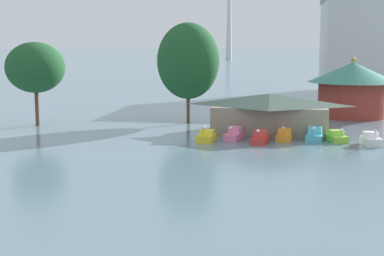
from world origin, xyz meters
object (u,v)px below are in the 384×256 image
pedal_boat_cyan (315,135)px  boathouse (269,112)px  pedal_boat_yellow (206,137)px  pedal_boat_lime (337,137)px  green_roof_pavilion (352,86)px  shoreline_tree_tall_left (35,68)px  pedal_boat_white (371,140)px  pedal_boat_orange (284,136)px  pedal_boat_pink (234,135)px  pedal_boat_red (260,138)px  shoreline_tree_mid (188,61)px

pedal_boat_cyan → boathouse: size_ratio=0.21×
pedal_boat_yellow → pedal_boat_lime: bearing=105.8°
boathouse → pedal_boat_cyan: bearing=-42.8°
pedal_boat_lime → green_roof_pavilion: 20.80m
pedal_boat_cyan → boathouse: boathouse is taller
shoreline_tree_tall_left → pedal_boat_white: bearing=-10.8°
pedal_boat_yellow → green_roof_pavilion: (17.24, 22.07, 3.77)m
pedal_boat_orange → pedal_boat_white: 8.61m
boathouse → green_roof_pavilion: green_roof_pavilion is taller
pedal_boat_cyan → boathouse: (-4.81, 4.45, 1.75)m
pedal_boat_white → shoreline_tree_tall_left: 39.72m
shoreline_tree_tall_left → pedal_boat_orange: bearing=-11.5°
pedal_boat_lime → boathouse: size_ratio=0.21×
pedal_boat_pink → boathouse: size_ratio=0.22×
pedal_boat_red → shoreline_tree_tall_left: shoreline_tree_tall_left is taller
pedal_boat_red → boathouse: size_ratio=0.22×
pedal_boat_orange → pedal_boat_lime: (5.36, 0.30, -0.04)m
pedal_boat_lime → pedal_boat_pink: bearing=-104.0°
pedal_boat_red → shoreline_tree_mid: bearing=-133.3°
pedal_boat_yellow → boathouse: size_ratio=0.20×
pedal_boat_cyan → pedal_boat_orange: bearing=-71.2°
shoreline_tree_tall_left → pedal_boat_cyan: bearing=-9.8°
pedal_boat_orange → pedal_boat_lime: 5.36m
pedal_boat_red → pedal_boat_orange: 3.00m
pedal_boat_cyan → shoreline_tree_tall_left: 34.20m
pedal_boat_red → pedal_boat_white: (10.95, 0.53, 0.02)m
pedal_boat_red → shoreline_tree_tall_left: (-27.53, 7.85, 6.61)m
pedal_boat_red → shoreline_tree_tall_left: size_ratio=0.29×
pedal_boat_orange → green_roof_pavilion: size_ratio=0.20×
pedal_boat_white → shoreline_tree_tall_left: shoreline_tree_tall_left is taller
pedal_boat_pink → pedal_boat_white: size_ratio=1.09×
pedal_boat_white → boathouse: bearing=-130.9°
pedal_boat_white → shoreline_tree_mid: size_ratio=0.21×
pedal_boat_pink → pedal_boat_white: (13.69, -0.85, -0.02)m
pedal_boat_lime → green_roof_pavilion: green_roof_pavilion is taller
pedal_boat_yellow → shoreline_tree_mid: (-3.95, 12.61, 7.35)m
pedal_boat_yellow → pedal_boat_red: (5.54, -0.07, 0.01)m
pedal_boat_yellow → pedal_boat_orange: bearing=109.3°
pedal_boat_pink → pedal_boat_cyan: pedal_boat_cyan is taller
green_roof_pavilion → pedal_boat_yellow: bearing=-128.0°
pedal_boat_pink → pedal_boat_white: 13.71m
pedal_boat_red → pedal_boat_yellow: bearing=-80.9°
pedal_boat_pink → shoreline_tree_tall_left: 26.46m
pedal_boat_yellow → pedal_boat_lime: pedal_boat_yellow is taller
pedal_boat_pink → shoreline_tree_mid: shoreline_tree_mid is taller
boathouse → green_roof_pavilion: bearing=54.8°
pedal_boat_orange → pedal_boat_cyan: (3.12, 0.40, 0.06)m
pedal_boat_pink → pedal_boat_red: size_ratio=0.98×
green_roof_pavilion → shoreline_tree_mid: shoreline_tree_mid is taller
pedal_boat_orange → pedal_boat_white: pedal_boat_white is taller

